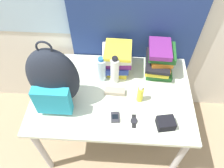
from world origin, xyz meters
TOP-DOWN VIEW (x-y plane):
  - desk at (0.00, 0.39)m, footprint 1.19×0.78m
  - backpack at (-0.37, 0.29)m, footprint 0.34×0.24m
  - book_stack_left at (0.03, 0.63)m, footprint 0.23×0.26m
  - book_stack_center at (0.35, 0.63)m, footprint 0.23×0.28m
  - water_bottle at (-0.09, 0.52)m, footprint 0.06×0.06m
  - sports_bottle at (0.01, 0.51)m, footprint 0.07×0.07m
  - sunscreen_bottle at (0.20, 0.34)m, footprint 0.04×0.04m
  - cell_phone at (0.03, 0.17)m, footprint 0.07×0.09m
  - sunglasses_case at (0.02, 0.39)m, footprint 0.15×0.06m
  - camera_pouch at (0.37, 0.13)m, footprint 0.13×0.11m
  - wristwatch at (0.16, 0.15)m, footprint 0.05×0.11m

SIDE VIEW (x-z plane):
  - desk at x=0.00m, z-range 0.27..0.99m
  - wristwatch at x=0.16m, z-range 0.72..0.73m
  - cell_phone at x=0.03m, z-range 0.72..0.73m
  - sunglasses_case at x=0.02m, z-range 0.72..0.75m
  - camera_pouch at x=0.37m, z-range 0.72..0.79m
  - sunscreen_bottle at x=0.20m, z-range 0.71..0.87m
  - water_bottle at x=-0.09m, z-range 0.71..0.94m
  - sports_bottle at x=0.01m, z-range 0.71..0.96m
  - book_stack_left at x=0.03m, z-range 0.72..0.95m
  - book_stack_center at x=0.35m, z-range 0.71..0.97m
  - backpack at x=-0.37m, z-range 0.68..1.23m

